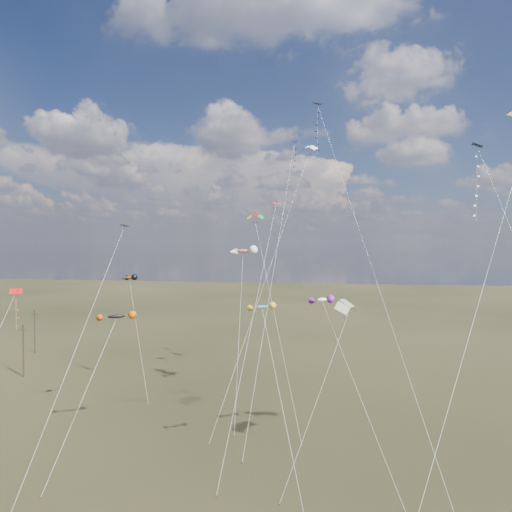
% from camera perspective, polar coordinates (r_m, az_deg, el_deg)
% --- Properties ---
extents(utility_pole_near, '(1.40, 0.20, 8.00)m').
position_cam_1_polar(utility_pole_near, '(79.38, -27.07, -10.45)').
color(utility_pole_near, black).
rests_on(utility_pole_near, ground).
extents(utility_pole_far, '(1.40, 0.20, 8.00)m').
position_cam_1_polar(utility_pole_far, '(95.12, -25.93, -8.44)').
color(utility_pole_far, black).
rests_on(utility_pole_far, ground).
extents(diamond_black_high, '(11.57, 25.54, 37.80)m').
position_cam_1_polar(diamond_black_high, '(56.84, 8.37, 13.82)').
color(diamond_black_high, black).
rests_on(diamond_black_high, ground).
extents(diamond_navy_tall, '(3.38, 25.57, 35.22)m').
position_cam_1_polar(diamond_navy_tall, '(64.60, 4.43, 10.24)').
color(diamond_navy_tall, '#070B45').
rests_on(diamond_navy_tall, ground).
extents(diamond_black_mid, '(1.77, 17.40, 22.44)m').
position_cam_1_polar(diamond_black_mid, '(46.11, -19.46, -5.15)').
color(diamond_black_mid, black).
rests_on(diamond_black_mid, ground).
extents(diamond_red_low, '(1.46, 12.39, 16.13)m').
position_cam_1_polar(diamond_red_low, '(48.92, -28.23, -6.79)').
color(diamond_red_low, '#B71112').
rests_on(diamond_red_low, ground).
extents(diamond_navy_right, '(5.46, 17.24, 28.47)m').
position_cam_1_polar(diamond_navy_right, '(40.07, 26.58, 6.60)').
color(diamond_navy_right, '#0E1946').
rests_on(diamond_navy_right, ground).
extents(diamond_orange_center, '(3.23, 18.93, 25.26)m').
position_cam_1_polar(diamond_orange_center, '(48.39, 0.75, -2.12)').
color(diamond_orange_center, '#C43E07').
rests_on(diamond_orange_center, ground).
extents(parafoil_blue_white, '(10.44, 20.09, 34.19)m').
position_cam_1_polar(parafoil_blue_white, '(64.16, 6.52, 13.23)').
color(parafoil_blue_white, '#1265B6').
rests_on(parafoil_blue_white, ground).
extents(parafoil_striped, '(6.78, 8.79, 15.80)m').
position_cam_1_polar(parafoil_striped, '(42.18, 11.28, -5.84)').
color(parafoil_striped, yellow).
rests_on(parafoil_striped, ground).
extents(parafoil_tricolor, '(7.92, 12.50, 24.54)m').
position_cam_1_polar(parafoil_tricolor, '(57.89, -0.06, 5.00)').
color(parafoil_tricolor, yellow).
rests_on(parafoil_tricolor, ground).
extents(novelty_black_orange, '(3.51, 12.89, 13.29)m').
position_cam_1_polar(novelty_black_orange, '(49.85, -17.06, -7.27)').
color(novelty_black_orange, black).
rests_on(novelty_black_orange, ground).
extents(novelty_orange_black, '(7.28, 8.32, 16.05)m').
position_cam_1_polar(novelty_orange_black, '(67.25, -15.56, -2.68)').
color(novelty_orange_black, '#DC4E03').
rests_on(novelty_orange_black, ground).
extents(novelty_white_purple, '(7.82, 12.05, 15.34)m').
position_cam_1_polar(novelty_white_purple, '(44.89, 8.34, -5.54)').
color(novelty_white_purple, white).
rests_on(novelty_white_purple, ground).
extents(novelty_redwhite_stripe, '(3.83, 13.12, 20.08)m').
position_cam_1_polar(novelty_redwhite_stripe, '(59.22, -1.65, 0.57)').
color(novelty_redwhite_stripe, red).
rests_on(novelty_redwhite_stripe, ground).
extents(novelty_blue_yellow, '(6.10, 11.40, 15.05)m').
position_cam_1_polar(novelty_blue_yellow, '(41.47, 0.82, -6.53)').
color(novelty_blue_yellow, blue).
rests_on(novelty_blue_yellow, ground).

